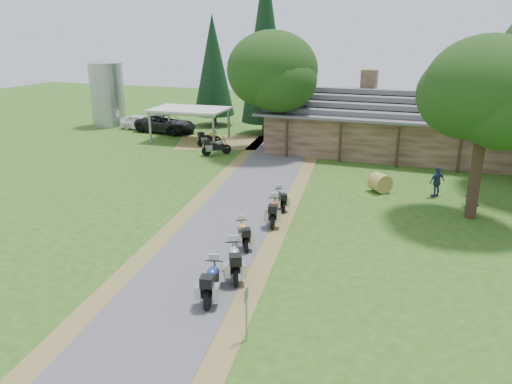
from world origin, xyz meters
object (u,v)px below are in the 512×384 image
(lodge, at_px, (404,122))
(motorcycle_row_c, at_px, (243,233))
(motorcycle_row_b, at_px, (234,259))
(motorcycle_row_e, at_px, (280,198))
(hay_bale, at_px, (380,183))
(motorcycle_row_d, at_px, (274,210))
(motorcycle_carport_b, at_px, (216,146))
(car_dark_suv, at_px, (166,119))
(carport, at_px, (190,124))
(car_white_sedan, at_px, (141,120))
(motorcycle_row_a, at_px, (211,279))
(silo, at_px, (107,92))
(motorcycle_carport_a, at_px, (209,137))

(lodge, distance_m, motorcycle_row_c, 21.33)
(motorcycle_row_b, relative_size, motorcycle_row_e, 1.24)
(motorcycle_row_b, bearing_deg, hay_bale, -43.30)
(motorcycle_row_d, height_order, motorcycle_carport_b, motorcycle_carport_b)
(motorcycle_row_d, bearing_deg, motorcycle_row_b, 168.79)
(car_dark_suv, relative_size, motorcycle_row_b, 3.07)
(lodge, bearing_deg, hay_bale, -92.04)
(motorcycle_row_e, bearing_deg, motorcycle_row_c, 149.32)
(motorcycle_row_d, bearing_deg, motorcycle_row_c, 158.23)
(carport, height_order, motorcycle_row_b, carport)
(car_white_sedan, height_order, motorcycle_row_b, car_white_sedan)
(motorcycle_row_e, xyz_separation_m, motorcycle_carport_b, (-8.28, 9.88, 0.14))
(motorcycle_row_a, bearing_deg, car_white_sedan, 21.93)
(motorcycle_row_e, bearing_deg, silo, 23.18)
(car_dark_suv, bearing_deg, motorcycle_row_c, -134.29)
(silo, distance_m, carport, 11.71)
(motorcycle_row_c, xyz_separation_m, motorcycle_row_e, (0.05, 5.22, -0.04))
(carport, relative_size, motorcycle_row_e, 3.78)
(car_dark_suv, height_order, motorcycle_row_b, car_dark_suv)
(motorcycle_row_e, relative_size, hay_bale, 1.53)
(carport, distance_m, car_dark_suv, 4.45)
(motorcycle_row_d, height_order, hay_bale, motorcycle_row_d)
(motorcycle_row_e, bearing_deg, carport, 11.96)
(motorcycle_row_b, xyz_separation_m, motorcycle_row_e, (-0.68, 8.00, -0.14))
(silo, bearing_deg, carport, -18.14)
(motorcycle_row_e, height_order, motorcycle_carport_b, motorcycle_carport_b)
(motorcycle_row_e, distance_m, hay_bale, 6.68)
(car_dark_suv, relative_size, motorcycle_row_e, 3.79)
(motorcycle_row_b, bearing_deg, lodge, -36.63)
(motorcycle_row_a, height_order, motorcycle_carport_b, motorcycle_carport_b)
(motorcycle_row_a, bearing_deg, carport, 14.01)
(motorcycle_row_c, bearing_deg, motorcycle_row_b, 164.44)
(motorcycle_row_b, height_order, motorcycle_carport_a, motorcycle_row_b)
(motorcycle_row_c, relative_size, motorcycle_row_d, 0.90)
(lodge, distance_m, car_dark_suv, 21.49)
(lodge, bearing_deg, motorcycle_row_d, -104.87)
(motorcycle_row_d, bearing_deg, motorcycle_carport_b, 21.11)
(car_white_sedan, xyz_separation_m, hay_bale, (24.03, -11.93, -0.34))
(motorcycle_row_c, xyz_separation_m, motorcycle_carport_a, (-10.19, 17.91, 0.05))
(lodge, bearing_deg, motorcycle_row_b, -100.47)
(car_dark_suv, bearing_deg, motorcycle_row_e, -126.35)
(car_white_sedan, height_order, hay_bale, car_white_sedan)
(motorcycle_row_a, relative_size, motorcycle_row_d, 1.02)
(motorcycle_row_a, bearing_deg, motorcycle_row_b, -19.23)
(motorcycle_carport_a, xyz_separation_m, hay_bale, (14.87, -7.88, -0.12))
(motorcycle_row_d, distance_m, motorcycle_carport_b, 14.80)
(motorcycle_row_a, bearing_deg, motorcycle_row_c, -7.57)
(lodge, xyz_separation_m, motorcycle_row_d, (-4.67, -17.58, -1.76))
(car_dark_suv, relative_size, motorcycle_row_c, 3.54)
(motorcycle_row_e, height_order, motorcycle_carport_a, motorcycle_carport_a)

